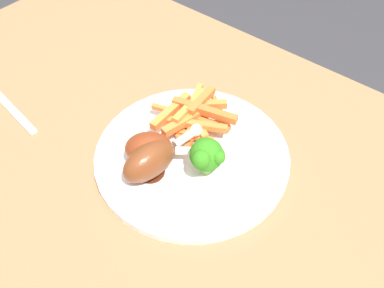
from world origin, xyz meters
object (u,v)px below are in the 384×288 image
Objects in this scene: dining_table at (190,221)px; broccoli_floret_front at (207,155)px; fork at (6,103)px; carrot_fries_pile at (194,115)px; chicken_drumstick_far at (152,159)px; chicken_drumstick_near at (152,149)px; dinner_plate at (192,156)px.

dining_table is 20.19× the size of broccoli_floret_front.
fork is at bearing -167.26° from dining_table.
chicken_drumstick_far is at bearing -83.76° from carrot_fries_pile.
chicken_drumstick_far is at bearing -47.73° from chicken_drumstick_near.
dining_table is 4.22× the size of dinner_plate.
fork is at bearing -165.21° from broccoli_floret_front.
chicken_drumstick_near reaches higher than dining_table.
carrot_fries_pile is at bearing 124.90° from dining_table.
dinner_plate is 0.33m from fork.
carrot_fries_pile reaches higher than dinner_plate.
dinner_plate is 2.51× the size of chicken_drumstick_near.
broccoli_floret_front is 0.31× the size of fork.
dining_table is at bearing -56.69° from dinner_plate.
chicken_drumstick_near is (-0.05, -0.01, 0.15)m from dining_table.
chicken_drumstick_far is 0.30m from fork.
chicken_drumstick_near is at bearing -90.76° from carrot_fries_pile.
chicken_drumstick_near reaches higher than fork.
dining_table is 6.33× the size of fork.
dinner_plate is at bearing 123.31° from dining_table.
chicken_drumstick_far reaches higher than chicken_drumstick_near.
carrot_fries_pile is 0.68× the size of fork.
dining_table is 0.16m from chicken_drumstick_near.
dining_table is at bearing 34.28° from chicken_drumstick_far.
broccoli_floret_front is 0.46× the size of carrot_fries_pile.
carrot_fries_pile is at bearing -144.40° from fork.
dining_table is 0.16m from chicken_drumstick_far.
dinner_plate reaches higher than fork.
chicken_drumstick_near is (-0.00, -0.09, 0.00)m from carrot_fries_pile.
fork is at bearing -170.85° from chicken_drumstick_far.
chicken_drumstick_near is 0.80× the size of chicken_drumstick_far.
dining_table is 8.53× the size of chicken_drumstick_far.
carrot_fries_pile is 1.15× the size of chicken_drumstick_near.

